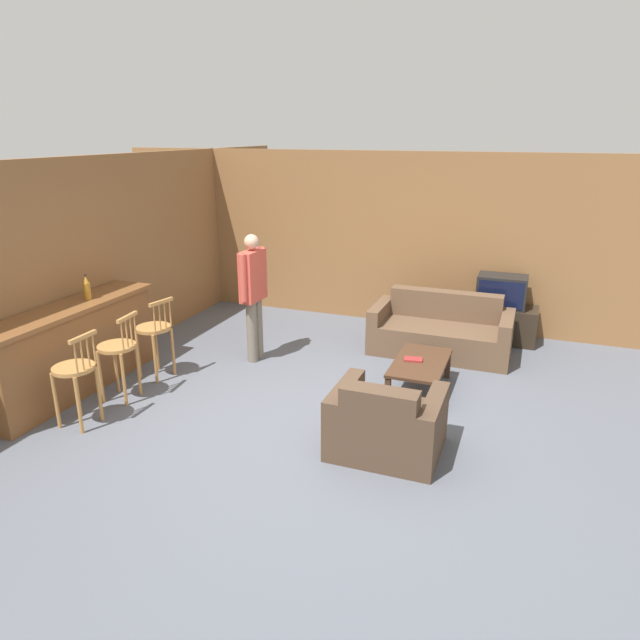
{
  "coord_description": "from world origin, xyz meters",
  "views": [
    {
      "loc": [
        1.99,
        -4.77,
        2.88
      ],
      "look_at": [
        -0.18,
        0.92,
        0.85
      ],
      "focal_mm": 32.0,
      "sensor_mm": 36.0,
      "label": 1
    }
  ],
  "objects_px": {
    "coffee_table": "(420,365)",
    "couch_far": "(441,332)",
    "bar_chair_far": "(155,334)",
    "person_by_window": "(253,291)",
    "bar_chair_mid": "(118,352)",
    "tv_unit": "(498,323)",
    "tv": "(502,291)",
    "armchair_near": "(386,425)",
    "bar_chair_near": "(76,375)",
    "book_on_table": "(413,359)",
    "bottle": "(87,288)"
  },
  "relations": [
    {
      "from": "bar_chair_near",
      "to": "tv",
      "type": "height_order",
      "value": "bar_chair_near"
    },
    {
      "from": "tv",
      "to": "book_on_table",
      "type": "xyz_separation_m",
      "value": [
        -0.8,
        -2.07,
        -0.35
      ]
    },
    {
      "from": "couch_far",
      "to": "coffee_table",
      "type": "height_order",
      "value": "couch_far"
    },
    {
      "from": "bottle",
      "to": "person_by_window",
      "type": "height_order",
      "value": "person_by_window"
    },
    {
      "from": "couch_far",
      "to": "tv_unit",
      "type": "xyz_separation_m",
      "value": [
        0.7,
        0.75,
        -0.03
      ]
    },
    {
      "from": "bar_chair_near",
      "to": "armchair_near",
      "type": "distance_m",
      "value": 3.12
    },
    {
      "from": "book_on_table",
      "to": "couch_far",
      "type": "bearing_deg",
      "value": 85.66
    },
    {
      "from": "bar_chair_mid",
      "to": "person_by_window",
      "type": "bearing_deg",
      "value": 61.24
    },
    {
      "from": "bar_chair_far",
      "to": "tv",
      "type": "relative_size",
      "value": 1.49
    },
    {
      "from": "armchair_near",
      "to": "bottle",
      "type": "bearing_deg",
      "value": 174.55
    },
    {
      "from": "bar_chair_far",
      "to": "person_by_window",
      "type": "xyz_separation_m",
      "value": [
        0.87,
        0.93,
        0.38
      ]
    },
    {
      "from": "couch_far",
      "to": "book_on_table",
      "type": "bearing_deg",
      "value": -94.34
    },
    {
      "from": "armchair_near",
      "to": "couch_far",
      "type": "bearing_deg",
      "value": 88.96
    },
    {
      "from": "bar_chair_far",
      "to": "tv_unit",
      "type": "relative_size",
      "value": 0.96
    },
    {
      "from": "tv",
      "to": "armchair_near",
      "type": "bearing_deg",
      "value": -102.04
    },
    {
      "from": "bar_chair_mid",
      "to": "bottle",
      "type": "distance_m",
      "value": 0.91
    },
    {
      "from": "bar_chair_far",
      "to": "book_on_table",
      "type": "distance_m",
      "value": 3.09
    },
    {
      "from": "bar_chair_mid",
      "to": "tv_unit",
      "type": "xyz_separation_m",
      "value": [
        3.8,
        3.46,
        -0.3
      ]
    },
    {
      "from": "bar_chair_mid",
      "to": "person_by_window",
      "type": "xyz_separation_m",
      "value": [
        0.87,
        1.58,
        0.38
      ]
    },
    {
      "from": "bar_chair_mid",
      "to": "coffee_table",
      "type": "xyz_separation_m",
      "value": [
        3.08,
        1.39,
        -0.24
      ]
    },
    {
      "from": "couch_far",
      "to": "bottle",
      "type": "relative_size",
      "value": 6.22
    },
    {
      "from": "armchair_near",
      "to": "tv_unit",
      "type": "xyz_separation_m",
      "value": [
        0.75,
        3.5,
        -0.03
      ]
    },
    {
      "from": "person_by_window",
      "to": "bar_chair_far",
      "type": "bearing_deg",
      "value": -133.13
    },
    {
      "from": "bar_chair_mid",
      "to": "armchair_near",
      "type": "relative_size",
      "value": 1.0
    },
    {
      "from": "couch_far",
      "to": "coffee_table",
      "type": "distance_m",
      "value": 1.33
    },
    {
      "from": "bar_chair_far",
      "to": "tv_unit",
      "type": "distance_m",
      "value": 4.73
    },
    {
      "from": "bottle",
      "to": "bar_chair_far",
      "type": "bearing_deg",
      "value": 29.58
    },
    {
      "from": "bar_chair_mid",
      "to": "tv",
      "type": "bearing_deg",
      "value": 42.29
    },
    {
      "from": "coffee_table",
      "to": "couch_far",
      "type": "bearing_deg",
      "value": 89.15
    },
    {
      "from": "bar_chair_near",
      "to": "tv_unit",
      "type": "relative_size",
      "value": 0.96
    },
    {
      "from": "bar_chair_mid",
      "to": "armchair_near",
      "type": "xyz_separation_m",
      "value": [
        3.05,
        -0.05,
        -0.27
      ]
    },
    {
      "from": "couch_far",
      "to": "tv",
      "type": "height_order",
      "value": "tv"
    },
    {
      "from": "tv_unit",
      "to": "bar_chair_near",
      "type": "bearing_deg",
      "value": -132.81
    },
    {
      "from": "bar_chair_near",
      "to": "bar_chair_far",
      "type": "distance_m",
      "value": 1.3
    },
    {
      "from": "tv_unit",
      "to": "person_by_window",
      "type": "bearing_deg",
      "value": -147.35
    },
    {
      "from": "couch_far",
      "to": "armchair_near",
      "type": "relative_size",
      "value": 1.83
    },
    {
      "from": "bottle",
      "to": "person_by_window",
      "type": "relative_size",
      "value": 0.18
    },
    {
      "from": "bar_chair_far",
      "to": "bar_chair_mid",
      "type": "bearing_deg",
      "value": -89.98
    },
    {
      "from": "couch_far",
      "to": "bottle",
      "type": "height_order",
      "value": "bottle"
    },
    {
      "from": "armchair_near",
      "to": "book_on_table",
      "type": "relative_size",
      "value": 4.47
    },
    {
      "from": "bar_chair_near",
      "to": "bar_chair_mid",
      "type": "bearing_deg",
      "value": 90.01
    },
    {
      "from": "tv",
      "to": "person_by_window",
      "type": "bearing_deg",
      "value": -147.39
    },
    {
      "from": "bar_chair_far",
      "to": "armchair_near",
      "type": "height_order",
      "value": "bar_chair_far"
    },
    {
      "from": "coffee_table",
      "to": "armchair_near",
      "type": "bearing_deg",
      "value": -91.21
    },
    {
      "from": "tv_unit",
      "to": "bottle",
      "type": "relative_size",
      "value": 3.51
    },
    {
      "from": "bar_chair_far",
      "to": "person_by_window",
      "type": "bearing_deg",
      "value": 46.87
    },
    {
      "from": "bar_chair_near",
      "to": "book_on_table",
      "type": "height_order",
      "value": "bar_chair_near"
    },
    {
      "from": "armchair_near",
      "to": "bottle",
      "type": "distance_m",
      "value": 3.79
    },
    {
      "from": "bar_chair_near",
      "to": "bar_chair_mid",
      "type": "distance_m",
      "value": 0.64
    },
    {
      "from": "bar_chair_mid",
      "to": "tv",
      "type": "relative_size",
      "value": 1.49
    }
  ]
}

